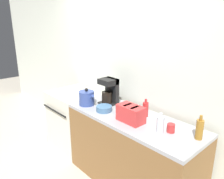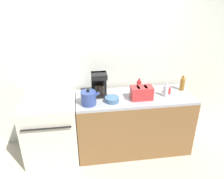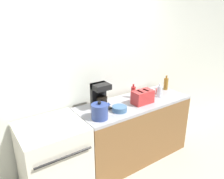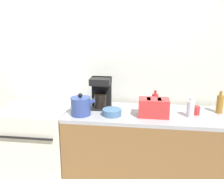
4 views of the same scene
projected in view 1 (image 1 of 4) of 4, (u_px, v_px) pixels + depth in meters
ground_plane at (82, 171)px, 2.95m from camera, size 12.00×12.00×0.00m
wall_back at (121, 69)px, 3.03m from camera, size 8.00×0.05×2.60m
stove at (76, 119)px, 3.46m from camera, size 0.73×0.70×0.90m
counter_block at (131, 152)px, 2.61m from camera, size 1.66×0.63×0.90m
kettle at (87, 98)px, 2.81m from camera, size 0.25×0.20×0.23m
toaster at (131, 114)px, 2.34m from camera, size 0.30×0.17×0.18m
coffee_maker at (109, 91)px, 2.83m from camera, size 0.21×0.19×0.34m
bottle_amber at (200, 129)px, 1.99m from camera, size 0.07×0.07×0.23m
bottle_clear at (160, 124)px, 2.11m from camera, size 0.07×0.07×0.20m
bottle_red at (145, 109)px, 2.47m from camera, size 0.07×0.07×0.21m
cup_red at (171, 128)px, 2.13m from camera, size 0.08×0.08×0.09m
bowl at (104, 109)px, 2.63m from camera, size 0.19×0.19×0.06m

